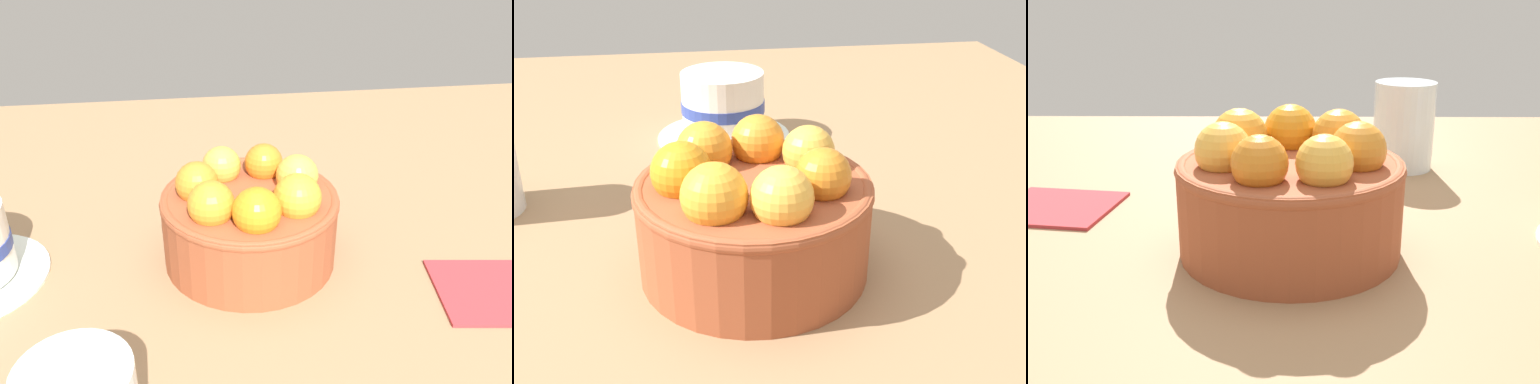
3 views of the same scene
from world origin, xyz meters
The scene contains 3 objects.
ground_plane centered at (0.00, 0.00, -1.53)cm, with size 128.58×94.53×3.06cm, color #997551.
terracotta_bowl centered at (-0.01, 0.07, 4.51)cm, with size 16.28×16.28×9.97cm.
folded_napkin centered at (-20.46, 8.24, 0.30)cm, with size 9.94×8.81×0.60cm, color #B23338.
Camera 1 is at (5.21, 41.98, 30.55)cm, focal length 37.75 mm.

